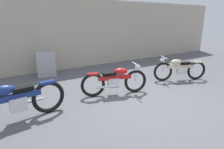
% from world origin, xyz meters
% --- Properties ---
extents(ground_plane, '(40.00, 40.00, 0.00)m').
position_xyz_m(ground_plane, '(0.00, 0.00, 0.00)').
color(ground_plane, '#56565B').
extents(building_wall, '(18.00, 0.30, 2.97)m').
position_xyz_m(building_wall, '(0.00, 4.46, 1.48)').
color(building_wall, '#B2A893').
rests_on(building_wall, ground_plane).
extents(stone_marker, '(0.69, 0.27, 0.97)m').
position_xyz_m(stone_marker, '(-1.66, 3.59, 0.48)').
color(stone_marker, '#9E9EA3').
rests_on(stone_marker, ground_plane).
extents(helmet, '(0.26, 0.26, 0.26)m').
position_xyz_m(helmet, '(0.27, 1.84, 0.13)').
color(helmet, black).
rests_on(helmet, ground_plane).
extents(motorcycle_cream, '(1.80, 0.95, 0.87)m').
position_xyz_m(motorcycle_cream, '(2.25, 0.63, 0.42)').
color(motorcycle_cream, black).
rests_on(motorcycle_cream, ground_plane).
extents(motorcycle_blue, '(2.18, 0.62, 0.98)m').
position_xyz_m(motorcycle_blue, '(-3.04, 0.53, 0.47)').
color(motorcycle_blue, black).
rests_on(motorcycle_blue, ground_plane).
extents(motorcycle_red, '(1.91, 0.76, 0.88)m').
position_xyz_m(motorcycle_red, '(-0.40, 0.73, 0.43)').
color(motorcycle_red, black).
rests_on(motorcycle_red, ground_plane).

